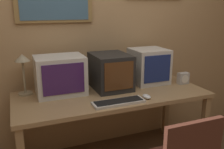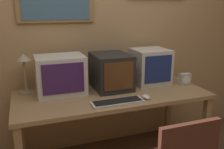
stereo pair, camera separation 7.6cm
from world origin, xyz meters
The scene contains 9 objects.
wall_back centered at (0.00, 1.50, 1.31)m, with size 8.00×0.08×2.60m.
desk centered at (0.00, 1.02, 0.68)m, with size 1.79×0.76×0.76m.
monitor_left centered at (-0.45, 1.19, 0.93)m, with size 0.44×0.35×0.35m.
monitor_center centered at (0.04, 1.16, 0.93)m, with size 0.34×0.43×0.34m.
monitor_right centered at (0.49, 1.20, 0.94)m, with size 0.36×0.35×0.36m.
keyboard_main centered at (-0.05, 0.75, 0.77)m, with size 0.45×0.14×0.03m.
mouse_near_keyboard centered at (0.23, 0.77, 0.78)m, with size 0.06×0.10×0.04m.
desk_clock centered at (0.80, 1.01, 0.82)m, with size 0.12×0.07×0.12m.
desk_lamp centered at (-0.76, 1.28, 1.03)m, with size 0.14×0.14×0.38m.
Camera 2 is at (-0.76, -1.07, 1.55)m, focal length 40.00 mm.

